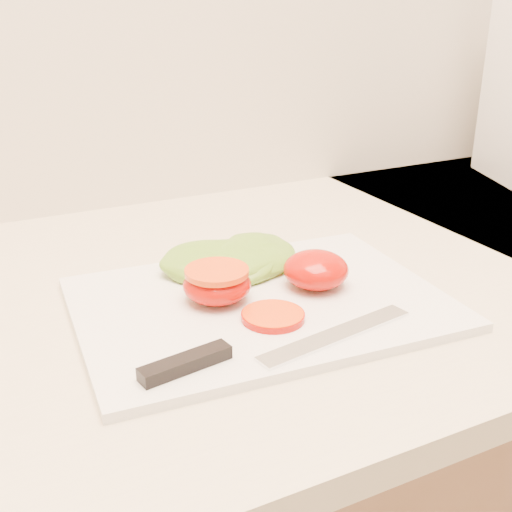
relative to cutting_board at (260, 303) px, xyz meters
name	(u,v)px	position (x,y,z in m)	size (l,w,h in m)	color
cutting_board	(260,303)	(0.00, 0.00, 0.00)	(0.38, 0.27, 0.01)	white
tomato_half_dome	(316,270)	(0.07, 0.00, 0.02)	(0.07, 0.07, 0.04)	#B40400
tomato_half_cut	(217,283)	(-0.04, 0.02, 0.02)	(0.07, 0.07, 0.04)	#B40400
tomato_slice_0	(273,316)	(-0.01, -0.04, 0.01)	(0.06, 0.06, 0.01)	orange
tomato_slice_1	(275,317)	(-0.01, -0.05, 0.01)	(0.05, 0.05, 0.01)	orange
lettuce_leaf_0	(221,263)	(-0.01, 0.08, 0.02)	(0.14, 0.09, 0.03)	#75A92C
lettuce_leaf_1	(257,255)	(0.04, 0.08, 0.02)	(0.12, 0.09, 0.03)	#75A92C
knife	(248,351)	(-0.06, -0.09, 0.01)	(0.28, 0.05, 0.01)	silver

